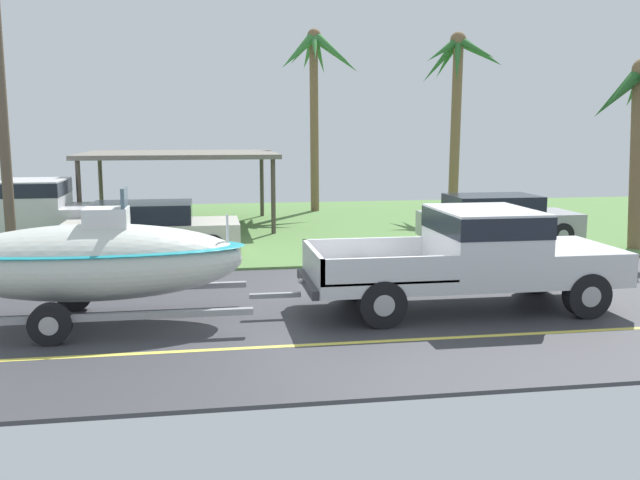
{
  "coord_description": "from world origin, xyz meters",
  "views": [
    {
      "loc": [
        -2.78,
        -11.88,
        3.28
      ],
      "look_at": [
        -0.71,
        0.74,
        1.2
      ],
      "focal_mm": 39.01,
      "sensor_mm": 36.0,
      "label": 1
    }
  ],
  "objects_px": {
    "parked_sedan_near": "(150,230)",
    "parked_sedan_far": "(497,220)",
    "palm_tree_near_right": "(638,111)",
    "palm_tree_near_left": "(458,80)",
    "parked_pickup_background": "(34,209)",
    "pickup_truck_towing": "(482,253)",
    "utility_pole": "(0,83)",
    "palm_tree_mid": "(317,71)",
    "carport_awning": "(180,156)",
    "boat_on_trailer": "(92,261)"
  },
  "relations": [
    {
      "from": "palm_tree_near_left",
      "to": "palm_tree_mid",
      "type": "xyz_separation_m",
      "value": [
        -5.09,
        1.58,
        0.36
      ]
    },
    {
      "from": "palm_tree_near_left",
      "to": "palm_tree_mid",
      "type": "relative_size",
      "value": 0.97
    },
    {
      "from": "palm_tree_near_right",
      "to": "utility_pole",
      "type": "distance_m",
      "value": 15.84
    },
    {
      "from": "palm_tree_near_right",
      "to": "parked_sedan_far",
      "type": "bearing_deg",
      "value": 154.07
    },
    {
      "from": "parked_sedan_far",
      "to": "palm_tree_mid",
      "type": "bearing_deg",
      "value": 115.39
    },
    {
      "from": "parked_sedan_far",
      "to": "carport_awning",
      "type": "distance_m",
      "value": 10.29
    },
    {
      "from": "boat_on_trailer",
      "to": "carport_awning",
      "type": "bearing_deg",
      "value": 84.61
    },
    {
      "from": "parked_pickup_background",
      "to": "parked_sedan_far",
      "type": "distance_m",
      "value": 13.0
    },
    {
      "from": "palm_tree_near_left",
      "to": "utility_pole",
      "type": "relative_size",
      "value": 0.82
    },
    {
      "from": "parked_sedan_near",
      "to": "carport_awning",
      "type": "bearing_deg",
      "value": 82.84
    },
    {
      "from": "parked_pickup_background",
      "to": "carport_awning",
      "type": "bearing_deg",
      "value": 38.87
    },
    {
      "from": "parked_pickup_background",
      "to": "parked_sedan_near",
      "type": "relative_size",
      "value": 1.26
    },
    {
      "from": "parked_sedan_near",
      "to": "parked_pickup_background",
      "type": "bearing_deg",
      "value": 148.57
    },
    {
      "from": "parked_pickup_background",
      "to": "palm_tree_mid",
      "type": "bearing_deg",
      "value": 36.74
    },
    {
      "from": "utility_pole",
      "to": "palm_tree_mid",
      "type": "bearing_deg",
      "value": 48.8
    },
    {
      "from": "palm_tree_near_right",
      "to": "palm_tree_near_left",
      "type": "bearing_deg",
      "value": 103.51
    },
    {
      "from": "parked_sedan_far",
      "to": "carport_awning",
      "type": "bearing_deg",
      "value": 152.71
    },
    {
      "from": "parked_sedan_far",
      "to": "utility_pole",
      "type": "distance_m",
      "value": 13.3
    },
    {
      "from": "parked_sedan_far",
      "to": "palm_tree_mid",
      "type": "relative_size",
      "value": 0.63
    },
    {
      "from": "parked_sedan_near",
      "to": "palm_tree_mid",
      "type": "height_order",
      "value": "palm_tree_mid"
    },
    {
      "from": "parked_sedan_near",
      "to": "palm_tree_near_left",
      "type": "bearing_deg",
      "value": 33.27
    },
    {
      "from": "pickup_truck_towing",
      "to": "carport_awning",
      "type": "height_order",
      "value": "carport_awning"
    },
    {
      "from": "parked_pickup_background",
      "to": "carport_awning",
      "type": "height_order",
      "value": "carport_awning"
    },
    {
      "from": "palm_tree_near_left",
      "to": "palm_tree_near_right",
      "type": "height_order",
      "value": "palm_tree_near_left"
    },
    {
      "from": "boat_on_trailer",
      "to": "parked_sedan_far",
      "type": "height_order",
      "value": "boat_on_trailer"
    },
    {
      "from": "pickup_truck_towing",
      "to": "parked_sedan_near",
      "type": "distance_m",
      "value": 9.02
    },
    {
      "from": "palm_tree_near_right",
      "to": "parked_pickup_background",
      "type": "bearing_deg",
      "value": 169.22
    },
    {
      "from": "palm_tree_near_right",
      "to": "utility_pole",
      "type": "xyz_separation_m",
      "value": [
        -15.83,
        -0.25,
        0.54
      ]
    },
    {
      "from": "pickup_truck_towing",
      "to": "parked_sedan_far",
      "type": "relative_size",
      "value": 1.32
    },
    {
      "from": "carport_awning",
      "to": "parked_pickup_background",
      "type": "bearing_deg",
      "value": -141.13
    },
    {
      "from": "pickup_truck_towing",
      "to": "palm_tree_near_left",
      "type": "distance_m",
      "value": 14.75
    },
    {
      "from": "pickup_truck_towing",
      "to": "utility_pole",
      "type": "distance_m",
      "value": 11.14
    },
    {
      "from": "pickup_truck_towing",
      "to": "boat_on_trailer",
      "type": "bearing_deg",
      "value": 180.0
    },
    {
      "from": "parked_pickup_background",
      "to": "parked_sedan_near",
      "type": "bearing_deg",
      "value": -31.43
    },
    {
      "from": "pickup_truck_towing",
      "to": "utility_pole",
      "type": "xyz_separation_m",
      "value": [
        -9.4,
        5.04,
        3.23
      ]
    },
    {
      "from": "pickup_truck_towing",
      "to": "parked_pickup_background",
      "type": "bearing_deg",
      "value": 139.07
    },
    {
      "from": "parked_sedan_near",
      "to": "palm_tree_mid",
      "type": "relative_size",
      "value": 0.64
    },
    {
      "from": "boat_on_trailer",
      "to": "carport_awning",
      "type": "relative_size",
      "value": 1.01
    },
    {
      "from": "carport_awning",
      "to": "palm_tree_near_right",
      "type": "xyz_separation_m",
      "value": [
        12.17,
        -6.18,
        1.36
      ]
    },
    {
      "from": "parked_sedan_near",
      "to": "palm_tree_near_left",
      "type": "xyz_separation_m",
      "value": [
        10.84,
        7.11,
        4.36
      ]
    },
    {
      "from": "parked_sedan_near",
      "to": "utility_pole",
      "type": "height_order",
      "value": "utility_pole"
    },
    {
      "from": "parked_sedan_far",
      "to": "palm_tree_near_left",
      "type": "xyz_separation_m",
      "value": [
        1.18,
        6.66,
        4.37
      ]
    },
    {
      "from": "boat_on_trailer",
      "to": "palm_tree_near_left",
      "type": "distance_m",
      "value": 18.01
    },
    {
      "from": "palm_tree_mid",
      "to": "parked_sedan_far",
      "type": "bearing_deg",
      "value": -64.61
    },
    {
      "from": "parked_pickup_background",
      "to": "palm_tree_mid",
      "type": "xyz_separation_m",
      "value": [
        8.99,
        6.71,
        4.36
      ]
    },
    {
      "from": "palm_tree_mid",
      "to": "parked_pickup_background",
      "type": "bearing_deg",
      "value": -143.26
    },
    {
      "from": "parked_sedan_near",
      "to": "parked_sedan_far",
      "type": "xyz_separation_m",
      "value": [
        9.66,
        0.45,
        -0.0
      ]
    },
    {
      "from": "parked_pickup_background",
      "to": "utility_pole",
      "type": "height_order",
      "value": "utility_pole"
    },
    {
      "from": "boat_on_trailer",
      "to": "parked_sedan_far",
      "type": "bearing_deg",
      "value": 34.02
    },
    {
      "from": "palm_tree_mid",
      "to": "carport_awning",
      "type": "bearing_deg",
      "value": -144.95
    }
  ]
}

